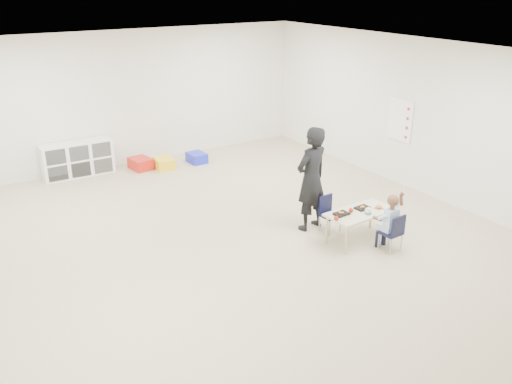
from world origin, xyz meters
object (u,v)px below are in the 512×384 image
adult (311,179)px  chair_near (391,232)px  child (392,222)px  table (359,226)px  cubby_shelf (78,159)px

adult → chair_near: bearing=102.2°
chair_near → child: child is taller
table → child: size_ratio=1.19×
adult → cubby_shelf: bearing=-72.1°
cubby_shelf → table: bearing=-61.6°
cubby_shelf → adult: (2.48, -4.47, 0.49)m
cubby_shelf → adult: 5.14m
chair_near → table: bearing=107.1°
child → cubby_shelf: 6.47m
chair_near → adult: bearing=109.7°
cubby_shelf → adult: bearing=-61.0°
chair_near → cubby_shelf: bearing=114.2°
cubby_shelf → child: bearing=-62.2°
table → cubby_shelf: (-2.83, 5.24, 0.10)m
table → child: (0.18, -0.48, 0.21)m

